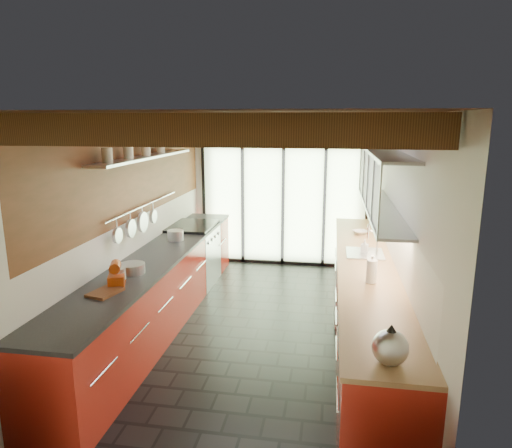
# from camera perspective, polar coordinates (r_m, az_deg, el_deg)

# --- Properties ---
(ground) EXTENTS (5.50, 5.50, 0.00)m
(ground) POSITION_cam_1_polar(r_m,az_deg,el_deg) (5.85, 0.33, -12.95)
(ground) COLOR black
(ground) RESTS_ON ground
(room_shell) EXTENTS (5.50, 5.50, 5.50)m
(room_shell) POSITION_cam_1_polar(r_m,az_deg,el_deg) (5.34, 0.35, 3.25)
(room_shell) COLOR silver
(room_shell) RESTS_ON ground
(ceiling_beams) EXTENTS (3.14, 5.06, 4.90)m
(ceiling_beams) POSITION_cam_1_polar(r_m,az_deg,el_deg) (5.64, 0.98, 12.01)
(ceiling_beams) COLOR #593316
(ceiling_beams) RESTS_ON ground
(glass_door) EXTENTS (2.95, 0.10, 2.90)m
(glass_door) POSITION_cam_1_polar(r_m,az_deg,el_deg) (7.99, 3.44, 6.45)
(glass_door) COLOR #C6EAAD
(glass_door) RESTS_ON ground
(left_counter) EXTENTS (0.68, 5.00, 0.92)m
(left_counter) POSITION_cam_1_polar(r_m,az_deg,el_deg) (5.98, -11.92, -7.82)
(left_counter) COLOR #A92216
(left_counter) RESTS_ON ground
(range_stove) EXTENTS (0.66, 0.90, 0.97)m
(range_stove) POSITION_cam_1_polar(r_m,az_deg,el_deg) (7.28, -7.81, -3.84)
(range_stove) COLOR silver
(range_stove) RESTS_ON ground
(right_counter) EXTENTS (0.68, 5.00, 0.92)m
(right_counter) POSITION_cam_1_polar(r_m,az_deg,el_deg) (5.62, 13.44, -9.29)
(right_counter) COLOR #A92216
(right_counter) RESTS_ON ground
(sink_assembly) EXTENTS (0.45, 0.52, 0.43)m
(sink_assembly) POSITION_cam_1_polar(r_m,az_deg,el_deg) (5.84, 13.58, -3.27)
(sink_assembly) COLOR silver
(sink_assembly) RESTS_ON right_counter
(upper_cabinets_right) EXTENTS (0.34, 3.00, 3.00)m
(upper_cabinets_right) POSITION_cam_1_polar(r_m,az_deg,el_deg) (5.57, 15.59, 5.22)
(upper_cabinets_right) COLOR silver
(upper_cabinets_right) RESTS_ON ground
(left_wall_fixtures) EXTENTS (0.28, 2.60, 0.96)m
(left_wall_fixtures) POSITION_cam_1_polar(r_m,az_deg,el_deg) (5.85, -13.81, 5.97)
(left_wall_fixtures) COLOR silver
(left_wall_fixtures) RESTS_ON ground
(stand_mixer) EXTENTS (0.24, 0.31, 0.25)m
(stand_mixer) POSITION_cam_1_polar(r_m,az_deg,el_deg) (4.84, -16.98, -6.12)
(stand_mixer) COLOR #B23D0E
(stand_mixer) RESTS_ON left_counter
(pot_large) EXTENTS (0.27, 0.27, 0.14)m
(pot_large) POSITION_cam_1_polar(r_m,az_deg,el_deg) (6.40, -10.03, -1.41)
(pot_large) COLOR silver
(pot_large) RESTS_ON left_counter
(pot_small) EXTENTS (0.34, 0.34, 0.11)m
(pot_small) POSITION_cam_1_polar(r_m,az_deg,el_deg) (5.15, -15.21, -5.37)
(pot_small) COLOR silver
(pot_small) RESTS_ON left_counter
(cutting_board) EXTENTS (0.29, 0.36, 0.03)m
(cutting_board) POSITION_cam_1_polar(r_m,az_deg,el_deg) (4.65, -18.35, -8.11)
(cutting_board) COLOR brown
(cutting_board) RESTS_ON left_counter
(kettle) EXTENTS (0.29, 0.33, 0.29)m
(kettle) POSITION_cam_1_polar(r_m,az_deg,el_deg) (3.33, 16.44, -14.34)
(kettle) COLOR silver
(kettle) RESTS_ON right_counter
(paper_towel) EXTENTS (0.12, 0.12, 0.29)m
(paper_towel) POSITION_cam_1_polar(r_m,az_deg,el_deg) (4.81, 14.25, -5.80)
(paper_towel) COLOR white
(paper_towel) RESTS_ON right_counter
(soap_bottle) EXTENTS (0.10, 0.10, 0.18)m
(soap_bottle) POSITION_cam_1_polar(r_m,az_deg,el_deg) (5.84, 13.43, -2.75)
(soap_bottle) COLOR silver
(soap_bottle) RESTS_ON right_counter
(bowl) EXTENTS (0.27, 0.27, 0.05)m
(bowl) POSITION_cam_1_polar(r_m,az_deg,el_deg) (6.84, 12.86, -1.00)
(bowl) COLOR silver
(bowl) RESTS_ON right_counter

